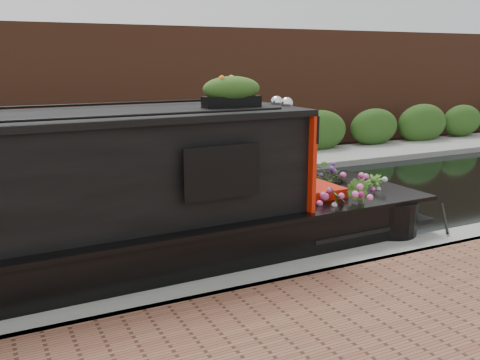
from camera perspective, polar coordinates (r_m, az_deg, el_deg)
name	(u,v)px	position (r m, az deg, el deg)	size (l,w,h in m)	color
ground	(176,224)	(10.11, -6.85, -4.73)	(80.00, 80.00, 0.00)	black
near_bank_coping	(260,292)	(7.29, 2.15, -11.83)	(40.00, 0.60, 0.50)	gray
far_bank_path	(120,180)	(14.01, -12.66, 0.02)	(40.00, 2.40, 0.34)	gray
far_hedge	(112,173)	(14.87, -13.51, 0.71)	(40.00, 1.10, 2.80)	#294D19
far_brick_wall	(96,160)	(16.89, -15.14, 2.05)	(40.00, 1.00, 8.00)	brown
rope_fender	(398,218)	(10.17, 16.48, -3.93)	(0.39, 0.39, 0.38)	brown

